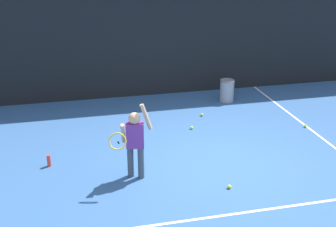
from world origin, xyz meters
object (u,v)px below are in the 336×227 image
at_px(ball_hopper, 227,90).
at_px(tennis_ball_3, 229,187).
at_px(tennis_player, 134,139).
at_px(water_bottle, 49,161).
at_px(tennis_ball_0, 202,115).
at_px(tennis_ball_1, 305,126).
at_px(tennis_ball_2, 192,128).

relative_size(ball_hopper, tennis_ball_3, 8.52).
relative_size(tennis_player, water_bottle, 6.14).
bearing_deg(tennis_ball_0, water_bottle, -153.83).
xyz_separation_m(tennis_ball_1, tennis_ball_2, (-2.48, 0.47, 0.00)).
height_order(water_bottle, tennis_ball_1, water_bottle).
distance_m(water_bottle, tennis_ball_2, 3.17).
bearing_deg(tennis_ball_1, tennis_ball_3, -141.54).
distance_m(tennis_player, ball_hopper, 4.41).
xyz_separation_m(tennis_ball_2, tennis_ball_3, (-0.06, -2.49, 0.00)).
distance_m(tennis_player, water_bottle, 1.77).
distance_m(ball_hopper, tennis_ball_3, 4.27).
relative_size(water_bottle, tennis_ball_0, 3.33).
xyz_separation_m(ball_hopper, tennis_ball_0, (-0.92, -0.85, -0.26)).
distance_m(tennis_player, tennis_ball_2, 2.44).
bearing_deg(tennis_ball_1, tennis_player, -162.03).
xyz_separation_m(tennis_ball_0, tennis_ball_1, (2.03, -1.15, 0.00)).
bearing_deg(tennis_ball_1, ball_hopper, 119.04).
bearing_deg(tennis_player, tennis_ball_3, -16.76).
xyz_separation_m(tennis_player, ball_hopper, (2.89, 3.30, -0.44)).
distance_m(ball_hopper, tennis_ball_0, 1.28).
distance_m(tennis_ball_1, tennis_ball_3, 3.24).
xyz_separation_m(ball_hopper, tennis_ball_2, (-1.37, -1.52, -0.26)).
bearing_deg(water_bottle, tennis_ball_0, 26.17).
height_order(tennis_ball_1, tennis_ball_2, same).
bearing_deg(water_bottle, tennis_player, -27.08).
height_order(ball_hopper, tennis_ball_1, ball_hopper).
bearing_deg(tennis_ball_2, tennis_ball_3, -91.40).
xyz_separation_m(tennis_ball_1, tennis_ball_3, (-2.54, -2.01, 0.00)).
distance_m(tennis_player, tennis_ball_1, 4.26).
bearing_deg(tennis_ball_3, tennis_ball_1, 38.46).
relative_size(tennis_ball_0, tennis_ball_1, 1.00).
height_order(tennis_player, tennis_ball_1, tennis_player).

